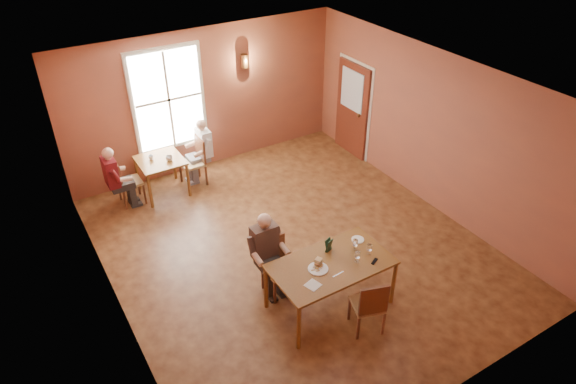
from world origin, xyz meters
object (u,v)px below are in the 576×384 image
diner_main (280,260)px  second_table (162,176)px  diner_white (193,156)px  diner_maroon (127,174)px  chair_empty (368,303)px  main_table (330,284)px  chair_diner_maroon (130,181)px  chair_diner_main (279,268)px  chair_diner_white (192,162)px

diner_main → second_table: diner_main is taller
diner_white → diner_maroon: 1.36m
diner_main → chair_empty: size_ratio=1.39×
main_table → second_table: bearing=103.7°
main_table → chair_diner_maroon: bearing=111.5°
chair_diner_main → second_table: size_ratio=1.10×
diner_white → chair_diner_maroon: bearing=90.0°
second_table → diner_white: 0.73m
chair_diner_main → chair_diner_maroon: chair_diner_maroon is taller
chair_diner_maroon → chair_diner_white: bearing=90.0°
chair_diner_main → chair_empty: 1.46m
chair_diner_main → chair_diner_white: bearing=-91.6°
chair_empty → diner_white: bearing=114.7°
main_table → chair_diner_main: 0.82m
main_table → diner_maroon: 4.66m
second_table → diner_maroon: size_ratio=0.67×
chair_diner_white → diner_maroon: size_ratio=0.79×
diner_main → diner_white: diner_main is taller
chair_empty → diner_maroon: size_ratio=0.74×
chair_diner_main → diner_main: (0.00, -0.03, 0.18)m
main_table → diner_maroon: bearing=111.8°
second_table → chair_empty: bearing=-75.9°
chair_diner_main → second_table: bearing=-81.5°
chair_diner_main → chair_empty: (0.69, -1.28, -0.00)m
chair_diner_white → chair_diner_main: bearing=178.4°
chair_diner_maroon → diner_maroon: size_ratio=0.75×
second_table → chair_diner_maroon: (-0.65, 0.00, 0.10)m
diner_main → chair_diner_maroon: (-1.20, 3.70, -0.18)m
main_table → chair_empty: (0.19, -0.63, 0.06)m
second_table → chair_diner_white: (0.65, 0.00, 0.12)m
main_table → chair_empty: chair_empty is taller
main_table → chair_empty: bearing=-72.9°
second_table → diner_white: (0.68, 0.00, 0.27)m
main_table → diner_main: 0.83m
main_table → chair_diner_white: bearing=95.3°
chair_empty → second_table: 5.11m
chair_diner_white → diner_white: diner_white is taller
diner_main → second_table: size_ratio=1.52×
chair_diner_white → chair_diner_maroon: chair_diner_white is taller
chair_empty → second_table: size_ratio=1.10×
chair_empty → chair_diner_maroon: bearing=129.2°
diner_white → diner_maroon: size_ratio=1.01×
chair_diner_main → main_table: bearing=127.6°
main_table → chair_empty: size_ratio=1.86×
main_table → diner_maroon: size_ratio=1.37×
second_table → diner_main: bearing=-81.6°
main_table → diner_white: diner_white is taller
chair_diner_white → chair_diner_maroon: 1.30m
chair_diner_white → second_table: bearing=90.0°
chair_diner_white → chair_diner_maroon: bearing=90.0°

